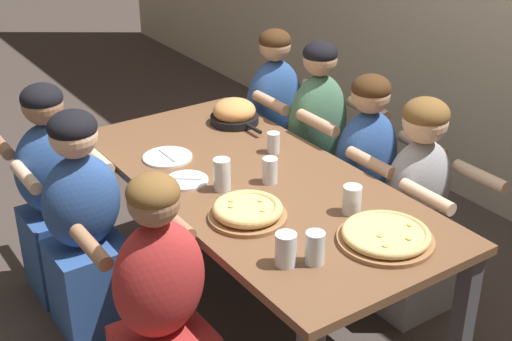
{
  "coord_description": "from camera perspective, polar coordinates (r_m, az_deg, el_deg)",
  "views": [
    {
      "loc": [
        2.35,
        -1.6,
        2.23
      ],
      "look_at": [
        0.0,
        0.0,
        0.81
      ],
      "focal_mm": 50.0,
      "sensor_mm": 36.0,
      "label": 1
    }
  ],
  "objects": [
    {
      "name": "diner_far_left",
      "position": [
        4.25,
        1.47,
        2.91
      ],
      "size": [
        0.51,
        0.4,
        1.17
      ],
      "rotation": [
        0.0,
        0.0,
        -1.57
      ],
      "color": "#2D5193",
      "rests_on": "ground"
    },
    {
      "name": "diner_far_center",
      "position": [
        3.7,
        8.65,
        -1.41
      ],
      "size": [
        0.51,
        0.4,
        1.12
      ],
      "rotation": [
        0.0,
        0.0,
        -1.57
      ],
      "color": "#2D5193",
      "rests_on": "ground"
    },
    {
      "name": "diner_near_left",
      "position": [
        3.68,
        -15.73,
        -2.27
      ],
      "size": [
        0.51,
        0.4,
        1.13
      ],
      "rotation": [
        0.0,
        0.0,
        1.57
      ],
      "color": "#2D5193",
      "rests_on": "ground"
    },
    {
      "name": "diner_near_midright",
      "position": [
        2.78,
        -7.54,
        -11.73
      ],
      "size": [
        0.51,
        0.4,
        1.13
      ],
      "rotation": [
        0.0,
        0.0,
        1.57
      ],
      "color": "#B22D2D",
      "rests_on": "ground"
    },
    {
      "name": "diner_far_midleft",
      "position": [
        3.95,
        4.86,
        1.15
      ],
      "size": [
        0.51,
        0.4,
        1.19
      ],
      "rotation": [
        0.0,
        0.0,
        -1.57
      ],
      "color": "#477556",
      "rests_on": "ground"
    },
    {
      "name": "drinking_glass_f",
      "position": [
        3.46,
        1.4,
        2.15
      ],
      "size": [
        0.06,
        0.06,
        0.1
      ],
      "color": "silver",
      "rests_on": "dining_table"
    },
    {
      "name": "drinking_glass_e",
      "position": [
        2.6,
        2.39,
        -6.49
      ],
      "size": [
        0.08,
        0.08,
        0.13
      ],
      "color": "silver",
      "rests_on": "dining_table"
    },
    {
      "name": "diner_near_midleft",
      "position": [
        3.36,
        -13.52,
        -4.8
      ],
      "size": [
        0.51,
        0.4,
        1.12
      ],
      "rotation": [
        0.0,
        0.0,
        1.57
      ],
      "color": "#2D5193",
      "rests_on": "ground"
    },
    {
      "name": "ground_plane",
      "position": [
        3.61,
        -0.0,
        -11.55
      ],
      "size": [
        18.0,
        18.0,
        0.0
      ],
      "primitive_type": "plane",
      "color": "#423833",
      "rests_on": "ground"
    },
    {
      "name": "drinking_glass_b",
      "position": [
        3.16,
        1.12,
        -0.11
      ],
      "size": [
        0.07,
        0.07,
        0.12
      ],
      "color": "silver",
      "rests_on": "dining_table"
    },
    {
      "name": "pizza_board_main",
      "position": [
        2.89,
        -0.67,
        -3.27
      ],
      "size": [
        0.32,
        0.32,
        0.06
      ],
      "color": "#996B42",
      "rests_on": "dining_table"
    },
    {
      "name": "diner_far_midright",
      "position": [
        3.48,
        12.62,
        -3.58
      ],
      "size": [
        0.51,
        0.4,
        1.12
      ],
      "rotation": [
        0.0,
        0.0,
        -1.57
      ],
      "color": "#99999E",
      "rests_on": "ground"
    },
    {
      "name": "drinking_glass_a",
      "position": [
        2.95,
        7.67,
        -2.46
      ],
      "size": [
        0.08,
        0.08,
        0.12
      ],
      "color": "silver",
      "rests_on": "dining_table"
    },
    {
      "name": "drinking_glass_d",
      "position": [
        3.1,
        -2.74,
        -0.46
      ],
      "size": [
        0.08,
        0.08,
        0.15
      ],
      "color": "silver",
      "rests_on": "dining_table"
    },
    {
      "name": "drinking_glass_c",
      "position": [
        2.61,
        4.73,
        -6.35
      ],
      "size": [
        0.07,
        0.07,
        0.13
      ],
      "color": "silver",
      "rests_on": "dining_table"
    },
    {
      "name": "skillet_bowl",
      "position": [
        3.79,
        -1.74,
        4.6
      ],
      "size": [
        0.37,
        0.26,
        0.13
      ],
      "color": "black",
      "rests_on": "dining_table"
    },
    {
      "name": "pizza_board_second",
      "position": [
        2.79,
        10.34,
        -5.17
      ],
      "size": [
        0.38,
        0.38,
        0.05
      ],
      "color": "#996B42",
      "rests_on": "dining_table"
    },
    {
      "name": "empty_plate_b",
      "position": [
        3.2,
        -5.57,
        -0.8
      ],
      "size": [
        0.2,
        0.2,
        0.02
      ],
      "color": "white",
      "rests_on": "dining_table"
    },
    {
      "name": "empty_plate_a",
      "position": [
        3.43,
        -7.09,
        1.06
      ],
      "size": [
        0.24,
        0.24,
        0.02
      ],
      "color": "white",
      "rests_on": "dining_table"
    },
    {
      "name": "dining_table",
      "position": [
        3.24,
        -0.0,
        -2.1
      ],
      "size": [
        1.94,
        0.92,
        0.76
      ],
      "color": "brown",
      "rests_on": "ground"
    }
  ]
}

